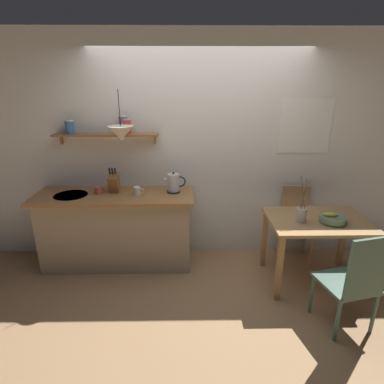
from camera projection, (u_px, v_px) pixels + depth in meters
The scene contains 14 objects.
ground_plane at pixel (201, 276), 3.62m from camera, with size 14.00×14.00×0.00m, color #A87F56.
back_wall at pixel (216, 150), 3.79m from camera, with size 6.80×0.11×2.70m.
kitchen_counter at pixel (117, 229), 3.76m from camera, with size 1.83×0.63×0.91m.
wall_shelf at pixel (107, 130), 3.54m from camera, with size 1.19×0.20×0.33m.
dining_table at pixel (317, 229), 3.34m from camera, with size 1.04×0.74×0.76m.
dining_chair_near at pixel (355, 279), 2.68m from camera, with size 0.52×0.51×0.98m.
dining_chair_far at pixel (295, 220), 3.87m from camera, with size 0.43×0.44×0.93m.
fruit_bowl at pixel (332, 218), 3.22m from camera, with size 0.27×0.27×0.11m.
twig_vase at pixel (301, 214), 3.23m from camera, with size 0.11×0.11×0.49m.
electric_kettle at pixel (174, 183), 3.63m from camera, with size 0.25×0.16×0.24m.
knife_block at pixel (114, 182), 3.62m from camera, with size 0.11×0.20×0.30m.
coffee_mug_by_sink at pixel (99, 190), 3.59m from camera, with size 0.12×0.08×0.09m.
coffee_mug_spare at pixel (137, 191), 3.55m from camera, with size 0.12×0.08×0.10m.
pendant_lamp at pixel (121, 133), 3.27m from camera, with size 0.28×0.28×0.52m.
Camera 1 is at (-0.15, -3.10, 2.12)m, focal length 29.20 mm.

